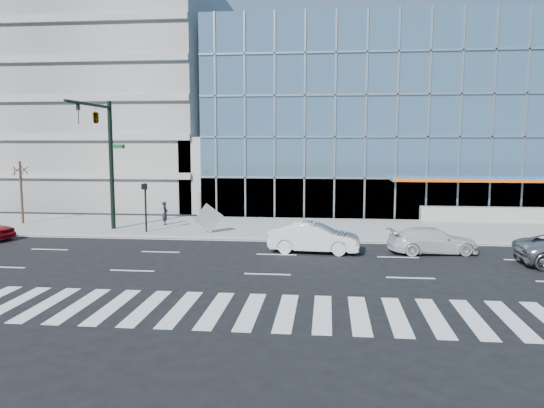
{
  "coord_description": "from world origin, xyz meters",
  "views": [
    {
      "loc": [
        2.52,
        -26.02,
        5.65
      ],
      "look_at": [
        -0.54,
        3.0,
        2.21
      ],
      "focal_mm": 35.0,
      "sensor_mm": 36.0,
      "label": 1
    }
  ],
  "objects": [
    {
      "name": "sidewalk",
      "position": [
        0.0,
        8.0,
        0.07
      ],
      "size": [
        120.0,
        8.0,
        0.15
      ],
      "primitive_type": "cube",
      "color": "gray",
      "rests_on": "ground"
    },
    {
      "name": "ped_signal_post",
      "position": [
        -8.5,
        4.94,
        2.14
      ],
      "size": [
        0.3,
        0.33,
        3.0
      ],
      "color": "black",
      "rests_on": "sidewalk"
    },
    {
      "name": "traffic_signal",
      "position": [
        -11.0,
        4.57,
        6.16
      ],
      "size": [
        1.14,
        5.74,
        8.0
      ],
      "color": "black",
      "rests_on": "sidewalk"
    },
    {
      "name": "tower_backdrop",
      "position": [
        -30.0,
        70.0,
        24.0
      ],
      "size": [
        14.0,
        14.0,
        48.0
      ],
      "primitive_type": "cube",
      "color": "gray",
      "rests_on": "ground"
    },
    {
      "name": "white_suv",
      "position": [
        7.86,
        1.17,
        0.65
      ],
      "size": [
        4.7,
        2.42,
        1.3
      ],
      "primitive_type": "imported",
      "rotation": [
        0.0,
        0.0,
        1.71
      ],
      "color": "silver",
      "rests_on": "ground"
    },
    {
      "name": "theatre_building",
      "position": [
        14.0,
        26.0,
        7.5
      ],
      "size": [
        42.0,
        26.0,
        15.0
      ],
      "primitive_type": "cube",
      "color": "#6790AC",
      "rests_on": "ground"
    },
    {
      "name": "pedestrian",
      "position": [
        -8.2,
        7.88,
        0.93
      ],
      "size": [
        0.4,
        0.58,
        1.55
      ],
      "primitive_type": "imported",
      "rotation": [
        0.0,
        0.0,
        1.62
      ],
      "color": "black",
      "rests_on": "sidewalk"
    },
    {
      "name": "ground",
      "position": [
        0.0,
        0.0,
        0.0
      ],
      "size": [
        160.0,
        160.0,
        0.0
      ],
      "primitive_type": "plane",
      "color": "black",
      "rests_on": "ground"
    },
    {
      "name": "white_sedan",
      "position": [
        1.86,
        0.75,
        0.76
      ],
      "size": [
        4.73,
        1.98,
        1.52
      ],
      "primitive_type": "imported",
      "rotation": [
        0.0,
        0.0,
        1.49
      ],
      "color": "silver",
      "rests_on": "ground"
    },
    {
      "name": "parking_garage",
      "position": [
        -20.0,
        26.0,
        10.0
      ],
      "size": [
        24.0,
        24.0,
        20.0
      ],
      "primitive_type": "cube",
      "color": "gray",
      "rests_on": "ground"
    },
    {
      "name": "tilted_panel",
      "position": [
        -4.61,
        5.0,
        1.06
      ],
      "size": [
        1.71,
        0.76,
        1.82
      ],
      "primitive_type": "cube",
      "rotation": [
        0.0,
        0.66,
        0.39
      ],
      "color": "#A6A6A6",
      "rests_on": "sidewalk"
    },
    {
      "name": "street_tree_near",
      "position": [
        -18.0,
        7.5,
        3.78
      ],
      "size": [
        1.1,
        1.1,
        4.23
      ],
      "color": "#332319",
      "rests_on": "sidewalk"
    },
    {
      "name": "ramp_block",
      "position": [
        -6.0,
        18.0,
        3.0
      ],
      "size": [
        6.0,
        8.0,
        6.0
      ],
      "primitive_type": "cube",
      "color": "gray",
      "rests_on": "ground"
    }
  ]
}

